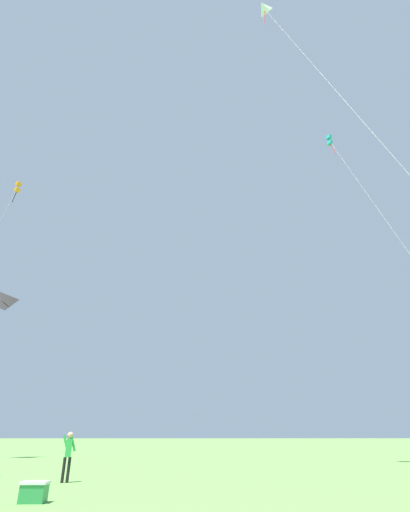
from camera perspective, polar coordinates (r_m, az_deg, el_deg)
name	(u,v)px	position (r m, az deg, el deg)	size (l,w,h in m)	color
kite_white_distant	(264,8)	(32.71, 8.64, 32.11)	(4.63, 11.04, 29.34)	white
kite_orange_box	(17,189)	(44.96, -25.76, 8.72)	(1.00, 7.53, 25.31)	orange
kite_teal_box	(333,145)	(31.71, 18.12, 15.10)	(2.43, 9.10, 22.25)	teal
person_with_spool	(68,452)	(15.34, -19.29, -25.30)	(0.49, 0.21, 1.51)	black
picnic_cooler	(34,492)	(11.22, -23.66, -28.95)	(0.60, 0.40, 0.44)	#2D8C47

